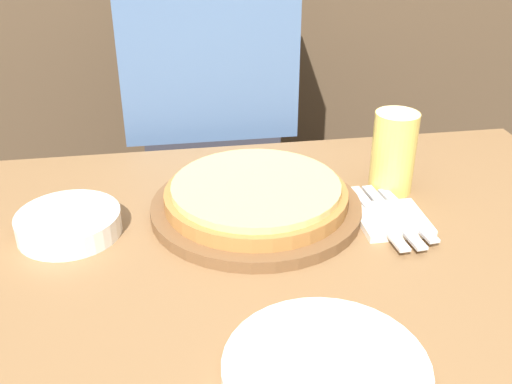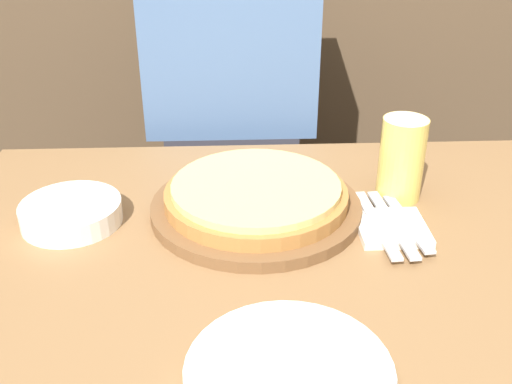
% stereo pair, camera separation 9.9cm
% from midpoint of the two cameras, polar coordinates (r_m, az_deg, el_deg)
% --- Properties ---
extents(pizza_on_board, '(0.35, 0.35, 0.06)m').
position_cam_midpoint_polar(pizza_on_board, '(1.00, 2.84, -0.81)').
color(pizza_on_board, brown).
rests_on(pizza_on_board, dining_table).
extents(beer_glass, '(0.08, 0.08, 0.15)m').
position_cam_midpoint_polar(beer_glass, '(1.07, 16.35, 3.27)').
color(beer_glass, '#E5C65B').
rests_on(beer_glass, dining_table).
extents(dinner_plate, '(0.24, 0.24, 0.02)m').
position_cam_midpoint_polar(dinner_plate, '(0.71, 7.34, -16.91)').
color(dinner_plate, white).
rests_on(dinner_plate, dining_table).
extents(side_bowl, '(0.16, 0.16, 0.04)m').
position_cam_midpoint_polar(side_bowl, '(1.01, -14.52, -2.00)').
color(side_bowl, white).
rests_on(side_bowl, dining_table).
extents(napkin_stack, '(0.11, 0.11, 0.01)m').
position_cam_midpoint_polar(napkin_stack, '(1.00, 15.60, -3.38)').
color(napkin_stack, silver).
rests_on(napkin_stack, dining_table).
extents(fork, '(0.03, 0.21, 0.00)m').
position_cam_midpoint_polar(fork, '(0.99, 14.28, -3.01)').
color(fork, silver).
rests_on(fork, napkin_stack).
extents(dinner_knife, '(0.04, 0.21, 0.00)m').
position_cam_midpoint_polar(dinner_knife, '(0.99, 15.67, -2.96)').
color(dinner_knife, silver).
rests_on(dinner_knife, napkin_stack).
extents(spoon, '(0.04, 0.18, 0.00)m').
position_cam_midpoint_polar(spoon, '(1.00, 17.03, -2.90)').
color(spoon, silver).
rests_on(spoon, napkin_stack).
extents(diner_person, '(0.38, 0.20, 1.31)m').
position_cam_midpoint_polar(diner_person, '(1.46, -0.36, 4.00)').
color(diner_person, '#33333D').
rests_on(diner_person, ground_plane).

